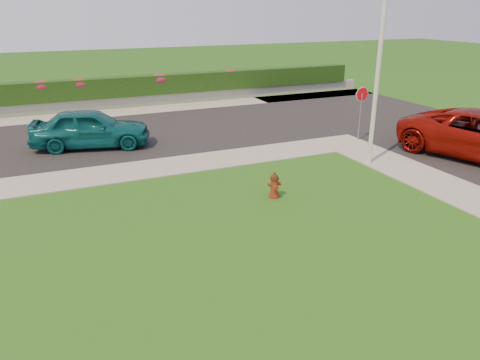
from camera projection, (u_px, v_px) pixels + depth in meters
name	position (u px, v px, depth m)	size (l,w,h in m)	color
ground	(319.00, 293.00, 9.56)	(120.00, 120.00, 0.00)	black
street_far	(36.00, 145.00, 19.65)	(26.00, 8.00, 0.04)	black
sidewalk_far	(6.00, 188.00, 14.99)	(24.00, 2.00, 0.04)	gray
curb_corner	(343.00, 143.00, 19.91)	(2.00, 2.00, 0.04)	gray
sidewalk_beyond	(112.00, 113.00, 25.45)	(34.00, 2.00, 0.04)	gray
retaining_wall	(107.00, 103.00, 26.64)	(34.00, 0.40, 0.60)	gray
hedge	(105.00, 88.00, 26.43)	(32.00, 0.90, 1.10)	black
fire_hydrant	(274.00, 185.00, 14.20)	(0.42, 0.39, 0.80)	#52190C
sedan_teal	(91.00, 128.00, 18.99)	(1.88, 4.67, 1.59)	#0B5056
utility_pole	(377.00, 77.00, 16.26)	(0.16, 0.16, 6.33)	silver
stop_sign	(361.00, 101.00, 19.76)	(0.64, 0.06, 2.33)	slate
flower_clump_c	(41.00, 86.00, 24.96)	(1.21, 0.78, 0.60)	#A61C3F
flower_clump_d	(80.00, 84.00, 25.71)	(1.21, 0.78, 0.60)	#A61C3F
flower_clump_e	(160.00, 79.00, 27.42)	(1.25, 0.80, 0.62)	#A61C3F
flower_clump_f	(230.00, 74.00, 29.10)	(1.04, 0.67, 0.52)	#A61C3F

